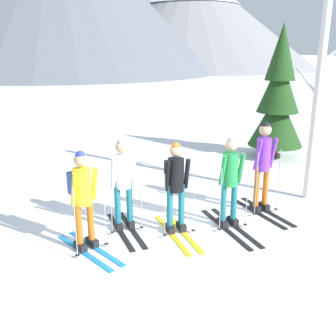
{
  "coord_description": "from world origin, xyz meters",
  "views": [
    {
      "loc": [
        -3.04,
        -5.65,
        3.13
      ],
      "look_at": [
        0.25,
        0.35,
        1.05
      ],
      "focal_mm": 41.49,
      "sensor_mm": 36.0,
      "label": 1
    }
  ],
  "objects_px": {
    "pine_tree_near": "(278,98)",
    "skier_in_black": "(176,183)",
    "skier_in_yellow": "(83,195)",
    "skier_in_purple": "(263,163)",
    "birch_tree_tall": "(319,85)",
    "skier_in_white": "(123,179)",
    "skier_in_green": "(230,179)"
  },
  "relations": [
    {
      "from": "skier_in_purple",
      "to": "skier_in_green",
      "type": "bearing_deg",
      "value": -165.8
    },
    {
      "from": "skier_in_yellow",
      "to": "skier_in_black",
      "type": "bearing_deg",
      "value": -5.5
    },
    {
      "from": "skier_in_yellow",
      "to": "birch_tree_tall",
      "type": "bearing_deg",
      "value": -1.22
    },
    {
      "from": "pine_tree_near",
      "to": "skier_in_black",
      "type": "bearing_deg",
      "value": -150.07
    },
    {
      "from": "skier_in_white",
      "to": "skier_in_purple",
      "type": "distance_m",
      "value": 2.78
    },
    {
      "from": "skier_in_black",
      "to": "birch_tree_tall",
      "type": "xyz_separation_m",
      "value": [
        3.39,
        0.05,
        1.53
      ]
    },
    {
      "from": "skier_in_black",
      "to": "skier_in_purple",
      "type": "height_order",
      "value": "skier_in_purple"
    },
    {
      "from": "skier_in_black",
      "to": "birch_tree_tall",
      "type": "height_order",
      "value": "birch_tree_tall"
    },
    {
      "from": "skier_in_white",
      "to": "skier_in_purple",
      "type": "relative_size",
      "value": 0.92
    },
    {
      "from": "skier_in_yellow",
      "to": "skier_in_black",
      "type": "relative_size",
      "value": 1.0
    },
    {
      "from": "birch_tree_tall",
      "to": "skier_in_purple",
      "type": "bearing_deg",
      "value": -176.58
    },
    {
      "from": "skier_in_yellow",
      "to": "skier_in_purple",
      "type": "relative_size",
      "value": 0.91
    },
    {
      "from": "skier_in_purple",
      "to": "birch_tree_tall",
      "type": "distance_m",
      "value": 2.02
    },
    {
      "from": "skier_in_black",
      "to": "skier_in_purple",
      "type": "bearing_deg",
      "value": -1.09
    },
    {
      "from": "skier_in_yellow",
      "to": "birch_tree_tall",
      "type": "xyz_separation_m",
      "value": [
        4.99,
        -0.11,
        1.52
      ]
    },
    {
      "from": "skier_in_green",
      "to": "birch_tree_tall",
      "type": "xyz_separation_m",
      "value": [
        2.43,
        0.34,
        1.53
      ]
    },
    {
      "from": "birch_tree_tall",
      "to": "skier_in_black",
      "type": "bearing_deg",
      "value": -179.18
    },
    {
      "from": "skier_in_black",
      "to": "skier_in_green",
      "type": "xyz_separation_m",
      "value": [
        0.96,
        -0.29,
        -0.0
      ]
    },
    {
      "from": "skier_in_yellow",
      "to": "birch_tree_tall",
      "type": "relative_size",
      "value": 0.34
    },
    {
      "from": "skier_in_green",
      "to": "skier_in_purple",
      "type": "bearing_deg",
      "value": 14.2
    },
    {
      "from": "skier_in_yellow",
      "to": "skier_in_green",
      "type": "distance_m",
      "value": 2.6
    },
    {
      "from": "skier_in_yellow",
      "to": "skier_in_green",
      "type": "bearing_deg",
      "value": -9.81
    },
    {
      "from": "skier_in_yellow",
      "to": "skier_in_purple",
      "type": "height_order",
      "value": "skier_in_purple"
    },
    {
      "from": "skier_in_yellow",
      "to": "skier_in_green",
      "type": "xyz_separation_m",
      "value": [
        2.57,
        -0.44,
        -0.02
      ]
    },
    {
      "from": "skier_in_black",
      "to": "pine_tree_near",
      "type": "bearing_deg",
      "value": 29.93
    },
    {
      "from": "skier_in_white",
      "to": "skier_in_green",
      "type": "height_order",
      "value": "skier_in_green"
    },
    {
      "from": "pine_tree_near",
      "to": "skier_in_white",
      "type": "bearing_deg",
      "value": -157.78
    },
    {
      "from": "skier_in_white",
      "to": "skier_in_green",
      "type": "bearing_deg",
      "value": -26.03
    },
    {
      "from": "skier_in_white",
      "to": "pine_tree_near",
      "type": "distance_m",
      "value": 6.46
    },
    {
      "from": "skier_in_black",
      "to": "skier_in_purple",
      "type": "relative_size",
      "value": 0.91
    },
    {
      "from": "skier_in_purple",
      "to": "skier_in_white",
      "type": "bearing_deg",
      "value": 167.76
    },
    {
      "from": "skier_in_purple",
      "to": "pine_tree_near",
      "type": "height_order",
      "value": "pine_tree_near"
    }
  ]
}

